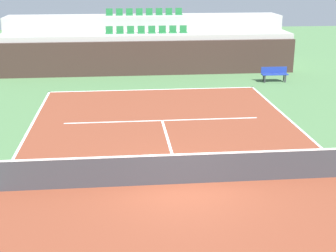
% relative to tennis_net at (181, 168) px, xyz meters
% --- Properties ---
extents(ground_plane, '(80.00, 80.00, 0.00)m').
position_rel_tennis_net_xyz_m(ground_plane, '(0.00, 0.00, -0.51)').
color(ground_plane, '#477042').
extents(court_surface, '(11.00, 24.00, 0.01)m').
position_rel_tennis_net_xyz_m(court_surface, '(0.00, 0.00, -0.50)').
color(court_surface, brown).
rests_on(court_surface, ground_plane).
extents(baseline_far, '(11.00, 0.10, 0.00)m').
position_rel_tennis_net_xyz_m(baseline_far, '(0.00, 11.95, -0.50)').
color(baseline_far, white).
rests_on(baseline_far, court_surface).
extents(service_line_far, '(8.26, 0.10, 0.00)m').
position_rel_tennis_net_xyz_m(service_line_far, '(0.00, 6.40, -0.50)').
color(service_line_far, white).
rests_on(service_line_far, court_surface).
extents(centre_service_line, '(0.10, 6.40, 0.00)m').
position_rel_tennis_net_xyz_m(centre_service_line, '(0.00, 3.20, -0.50)').
color(centre_service_line, white).
rests_on(centre_service_line, court_surface).
extents(back_wall, '(18.03, 0.30, 2.05)m').
position_rel_tennis_net_xyz_m(back_wall, '(0.00, 15.74, 0.52)').
color(back_wall, '#33231E').
rests_on(back_wall, ground_plane).
extents(stands_tier_lower, '(18.03, 2.40, 2.35)m').
position_rel_tennis_net_xyz_m(stands_tier_lower, '(0.00, 17.09, 0.67)').
color(stands_tier_lower, '#9E9E99').
rests_on(stands_tier_lower, ground_plane).
extents(stands_tier_upper, '(18.03, 2.40, 3.24)m').
position_rel_tennis_net_xyz_m(stands_tier_upper, '(0.00, 19.49, 1.11)').
color(stands_tier_upper, '#9E9E99').
rests_on(stands_tier_upper, ground_plane).
extents(seating_row_lower, '(5.06, 0.44, 0.44)m').
position_rel_tennis_net_xyz_m(seating_row_lower, '(0.00, 17.18, 1.97)').
color(seating_row_lower, '#1E6633').
rests_on(seating_row_lower, stands_tier_lower).
extents(seating_row_upper, '(5.06, 0.44, 0.44)m').
position_rel_tennis_net_xyz_m(seating_row_upper, '(0.00, 19.58, 2.85)').
color(seating_row_upper, '#1E6633').
rests_on(seating_row_upper, stands_tier_upper).
extents(tennis_net, '(11.08, 0.08, 1.07)m').
position_rel_tennis_net_xyz_m(tennis_net, '(0.00, 0.00, 0.00)').
color(tennis_net, black).
rests_on(tennis_net, court_surface).
extents(player_bench, '(1.50, 0.40, 0.85)m').
position_rel_tennis_net_xyz_m(player_bench, '(7.03, 13.18, -0.00)').
color(player_bench, navy).
rests_on(player_bench, ground_plane).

